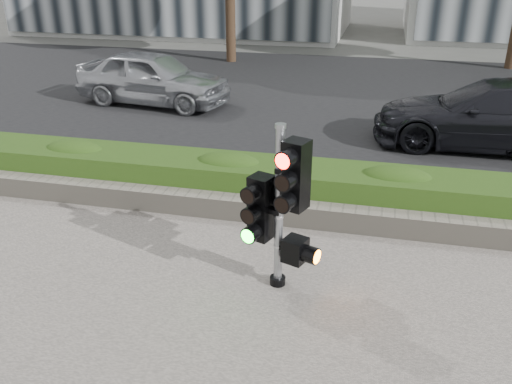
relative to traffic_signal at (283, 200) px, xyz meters
The scene contains 8 objects.
ground 1.21m from the traffic_signal, 118.90° to the right, with size 120.00×120.00×0.00m, color #51514C.
road 9.84m from the traffic_signal, 90.76° to the left, with size 60.00×13.00×0.02m, color black.
curb 3.13m from the traffic_signal, 92.56° to the left, with size 60.00×0.25×0.12m, color gray.
stone_wall 1.94m from the traffic_signal, 94.47° to the left, with size 12.00×0.32×0.34m, color gray.
hedge 2.46m from the traffic_signal, 93.22° to the left, with size 12.00×1.00×0.68m, color #507925.
traffic_signal is the anchor object (origin of this frame).
car_silver 9.28m from the traffic_signal, 122.59° to the left, with size 1.68×4.19×1.43m, color #ABADB2.
car_dark 7.01m from the traffic_signal, 61.41° to the left, with size 1.99×4.89×1.42m, color black.
Camera 1 is at (1.14, -5.44, 3.87)m, focal length 38.00 mm.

